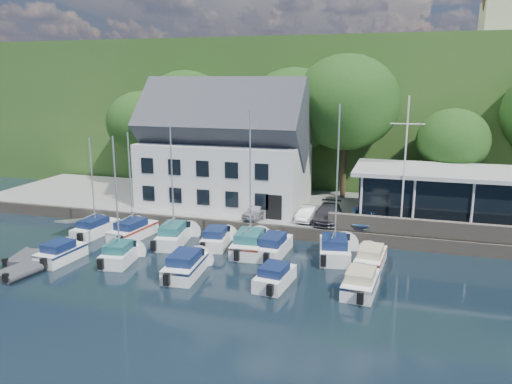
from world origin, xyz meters
TOP-DOWN VIEW (x-y plane):
  - ground at (0.00, 0.00)m, footprint 180.00×180.00m
  - quay at (0.00, 17.50)m, footprint 60.00×13.00m
  - quay_face at (0.00, 11.00)m, footprint 60.00×0.30m
  - hillside at (0.00, 62.00)m, footprint 160.00×75.00m
  - field_patch at (8.00, 70.00)m, footprint 50.00×30.00m
  - harbor_building at (-7.00, 16.50)m, footprint 14.40×8.20m
  - club_pavilion at (11.00, 16.00)m, footprint 13.20×7.20m
  - seawall at (12.00, 11.40)m, footprint 18.00×0.50m
  - gangway at (-16.50, 9.00)m, footprint 1.20×6.00m
  - car_silver at (-2.88, 12.63)m, footprint 2.06×3.58m
  - car_white at (1.14, 13.11)m, footprint 1.58×3.54m
  - car_dgrey at (2.70, 13.12)m, footprint 1.94×4.56m
  - car_blue at (5.42, 13.17)m, footprint 1.67×3.89m
  - flagpole at (8.19, 12.29)m, footprint 2.35×0.20m
  - tree_0 at (-17.93, 21.41)m, footprint 7.09×7.09m
  - tree_1 at (-12.96, 21.53)m, footprint 8.60×8.60m
  - tree_2 at (-2.11, 22.01)m, footprint 8.76×8.76m
  - tree_3 at (2.79, 21.77)m, footprint 9.62×9.62m
  - tree_4 at (12.09, 21.63)m, footprint 6.20×6.20m
  - boat_r1_0 at (-14.62, 7.71)m, footprint 2.27×6.21m
  - boat_r1_1 at (-11.41, 7.85)m, footprint 2.69×6.37m
  - boat_r1_2 at (-7.86, 7.63)m, footprint 2.90×6.71m
  - boat_r1_3 at (-4.63, 7.98)m, footprint 2.50×5.43m
  - boat_r1_4 at (-1.88, 7.46)m, footprint 2.63×6.59m
  - boat_r1_5 at (-0.16, 7.38)m, footprint 2.08×6.10m
  - boat_r1_6 at (3.98, 7.90)m, footprint 3.15×6.35m
  - boat_r1_7 at (6.45, 7.12)m, footprint 2.23×5.85m
  - boat_r2_0 at (-13.52, 2.10)m, footprint 2.24×5.10m
  - boat_r2_1 at (-9.56, 2.97)m, footprint 2.51×5.05m
  - boat_r2_2 at (-4.49, 2.40)m, footprint 2.48×6.36m
  - boat_r2_3 at (1.24, 2.29)m, footprint 2.29×5.02m
  - boat_r2_4 at (6.19, 2.80)m, footprint 2.29×5.38m
  - dinghy_0 at (-15.64, 1.18)m, footprint 2.50×3.37m
  - dinghy_1 at (-14.29, -0.83)m, footprint 2.42×3.42m

SIDE VIEW (x-z plane):
  - ground at x=0.00m, z-range 0.00..0.00m
  - gangway at x=-16.50m, z-range -0.70..0.70m
  - dinghy_0 at x=-15.64m, z-range 0.00..0.70m
  - dinghy_1 at x=-14.29m, z-range 0.00..0.73m
  - quay at x=0.00m, z-range 0.00..1.00m
  - quay_face at x=0.00m, z-range 0.00..1.00m
  - boat_r2_3 at x=1.24m, z-range 0.00..1.35m
  - boat_r1_7 at x=6.45m, z-range 0.00..1.37m
  - boat_r2_0 at x=-13.52m, z-range 0.00..1.38m
  - boat_r1_3 at x=-4.63m, z-range 0.00..1.39m
  - boat_r2_4 at x=6.19m, z-range 0.00..1.40m
  - boat_r1_5 at x=-0.16m, z-range 0.00..1.47m
  - boat_r2_2 at x=-4.49m, z-range 0.00..1.49m
  - car_white at x=1.14m, z-range 1.00..2.13m
  - car_silver at x=-2.88m, z-range 1.00..2.14m
  - seawall at x=12.00m, z-range 1.00..2.20m
  - car_blue at x=5.42m, z-range 1.00..2.31m
  - car_dgrey at x=2.70m, z-range 1.00..2.31m
  - club_pavilion at x=11.00m, z-range 1.00..5.10m
  - boat_r1_0 at x=-14.62m, z-range 0.00..8.42m
  - boat_r2_1 at x=-9.56m, z-range 0.00..8.66m
  - boat_r1_1 at x=-11.41m, z-range 0.00..9.06m
  - boat_r1_2 at x=-7.86m, z-range 0.00..9.34m
  - boat_r1_4 at x=-1.88m, z-range 0.00..9.48m
  - boat_r1_6 at x=3.98m, z-range 0.00..9.55m
  - tree_4 at x=12.09m, z-range 1.00..9.47m
  - harbor_building at x=-7.00m, z-range 1.00..9.70m
  - tree_0 at x=-17.93m, z-range 1.00..10.69m
  - flagpole at x=8.19m, z-range 1.00..10.79m
  - tree_1 at x=-12.96m, z-range 1.00..12.76m
  - tree_2 at x=-2.11m, z-range 1.00..12.98m
  - tree_3 at x=2.79m, z-range 1.00..14.15m
  - hillside at x=0.00m, z-range 0.00..16.00m
  - field_patch at x=8.00m, z-range 16.00..16.30m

